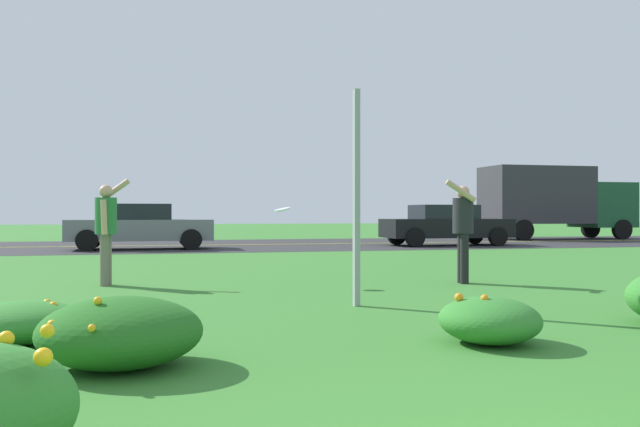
{
  "coord_description": "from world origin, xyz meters",
  "views": [
    {
      "loc": [
        -1.87,
        -1.37,
        1.15
      ],
      "look_at": [
        0.72,
        9.11,
        1.15
      ],
      "focal_mm": 37.83,
      "sensor_mm": 36.0,
      "label": 1
    }
  ],
  "objects_px": {
    "person_catcher_dark_shirt": "(463,225)",
    "frisbee_white": "(282,209)",
    "sign_post_near_path": "(356,198)",
    "car_black_center_right": "(446,225)",
    "box_truck_dark_green": "(554,199)",
    "car_gray_center_left": "(140,226)",
    "person_thrower_green_shirt": "(106,225)"
  },
  "relations": [
    {
      "from": "person_catcher_dark_shirt",
      "to": "frisbee_white",
      "type": "relative_size",
      "value": 6.5
    },
    {
      "from": "sign_post_near_path",
      "to": "car_black_center_right",
      "type": "xyz_separation_m",
      "value": [
        7.7,
        14.27,
        -0.61
      ]
    },
    {
      "from": "frisbee_white",
      "to": "box_truck_dark_green",
      "type": "bearing_deg",
      "value": 46.09
    },
    {
      "from": "person_catcher_dark_shirt",
      "to": "box_truck_dark_green",
      "type": "bearing_deg",
      "value": 52.94
    },
    {
      "from": "frisbee_white",
      "to": "car_gray_center_left",
      "type": "relative_size",
      "value": 0.06
    },
    {
      "from": "frisbee_white",
      "to": "car_black_center_right",
      "type": "distance_m",
      "value": 14.16
    },
    {
      "from": "person_thrower_green_shirt",
      "to": "box_truck_dark_green",
      "type": "height_order",
      "value": "box_truck_dark_green"
    },
    {
      "from": "box_truck_dark_green",
      "to": "car_black_center_right",
      "type": "bearing_deg",
      "value": -148.89
    },
    {
      "from": "person_catcher_dark_shirt",
      "to": "car_black_center_right",
      "type": "relative_size",
      "value": 0.38
    },
    {
      "from": "box_truck_dark_green",
      "to": "person_catcher_dark_shirt",
      "type": "bearing_deg",
      "value": -127.06
    },
    {
      "from": "sign_post_near_path",
      "to": "frisbee_white",
      "type": "xyz_separation_m",
      "value": [
        -0.43,
        2.69,
        -0.13
      ]
    },
    {
      "from": "person_thrower_green_shirt",
      "to": "car_gray_center_left",
      "type": "bearing_deg",
      "value": 88.4
    },
    {
      "from": "person_thrower_green_shirt",
      "to": "car_gray_center_left",
      "type": "xyz_separation_m",
      "value": [
        0.31,
        11.05,
        -0.23
      ]
    },
    {
      "from": "sign_post_near_path",
      "to": "box_truck_dark_green",
      "type": "distance_m",
      "value": 23.88
    },
    {
      "from": "sign_post_near_path",
      "to": "person_catcher_dark_shirt",
      "type": "distance_m",
      "value": 3.33
    },
    {
      "from": "person_catcher_dark_shirt",
      "to": "car_gray_center_left",
      "type": "height_order",
      "value": "person_catcher_dark_shirt"
    },
    {
      "from": "sign_post_near_path",
      "to": "car_black_center_right",
      "type": "distance_m",
      "value": 16.23
    },
    {
      "from": "frisbee_white",
      "to": "car_black_center_right",
      "type": "xyz_separation_m",
      "value": [
        8.12,
        11.59,
        -0.47
      ]
    },
    {
      "from": "frisbee_white",
      "to": "car_gray_center_left",
      "type": "bearing_deg",
      "value": 101.94
    },
    {
      "from": "car_black_center_right",
      "to": "box_truck_dark_green",
      "type": "height_order",
      "value": "box_truck_dark_green"
    },
    {
      "from": "car_black_center_right",
      "to": "box_truck_dark_green",
      "type": "relative_size",
      "value": 0.67
    },
    {
      "from": "person_thrower_green_shirt",
      "to": "car_gray_center_left",
      "type": "height_order",
      "value": "person_thrower_green_shirt"
    },
    {
      "from": "person_catcher_dark_shirt",
      "to": "person_thrower_green_shirt",
      "type": "bearing_deg",
      "value": 169.48
    },
    {
      "from": "sign_post_near_path",
      "to": "car_black_center_right",
      "type": "bearing_deg",
      "value": 61.66
    },
    {
      "from": "person_catcher_dark_shirt",
      "to": "frisbee_white",
      "type": "xyz_separation_m",
      "value": [
        -2.92,
        0.51,
        0.25
      ]
    },
    {
      "from": "car_gray_center_left",
      "to": "box_truck_dark_green",
      "type": "xyz_separation_m",
      "value": [
        17.8,
        4.36,
        1.06
      ]
    },
    {
      "from": "frisbee_white",
      "to": "box_truck_dark_green",
      "type": "xyz_separation_m",
      "value": [
        15.35,
        15.95,
        0.59
      ]
    },
    {
      "from": "sign_post_near_path",
      "to": "frisbee_white",
      "type": "distance_m",
      "value": 2.73
    },
    {
      "from": "person_catcher_dark_shirt",
      "to": "car_black_center_right",
      "type": "bearing_deg",
      "value": 66.72
    },
    {
      "from": "sign_post_near_path",
      "to": "person_thrower_green_shirt",
      "type": "xyz_separation_m",
      "value": [
        -3.18,
        3.23,
        -0.38
      ]
    },
    {
      "from": "sign_post_near_path",
      "to": "car_black_center_right",
      "type": "relative_size",
      "value": 0.6
    },
    {
      "from": "person_thrower_green_shirt",
      "to": "sign_post_near_path",
      "type": "bearing_deg",
      "value": -45.41
    }
  ]
}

